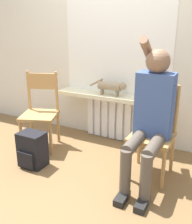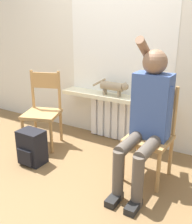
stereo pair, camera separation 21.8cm
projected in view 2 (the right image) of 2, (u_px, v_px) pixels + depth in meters
name	position (u px, v px, depth m)	size (l,w,h in m)	color
ground_plane	(61.00, 181.00, 2.58)	(12.00, 12.00, 0.00)	brown
wall_with_window	(121.00, 33.00, 3.12)	(7.00, 0.06, 2.70)	silver
radiator	(116.00, 119.00, 3.41)	(0.75, 0.08, 0.57)	white
windowsill	(114.00, 97.00, 3.25)	(1.44, 0.25, 0.05)	beige
window_glass	(120.00, 37.00, 3.11)	(1.38, 0.01, 1.37)	white
chair_left	(43.00, 109.00, 3.21)	(0.52, 0.52, 0.92)	#B2844C
chair_right	(151.00, 133.00, 2.52)	(0.41, 0.41, 0.92)	#B2844C
person	(148.00, 114.00, 2.35)	(0.36, 1.02, 1.37)	brown
cat	(114.00, 86.00, 3.17)	(0.49, 0.10, 0.21)	#9E896B
backpack	(32.00, 147.00, 2.85)	(0.28, 0.23, 0.38)	black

